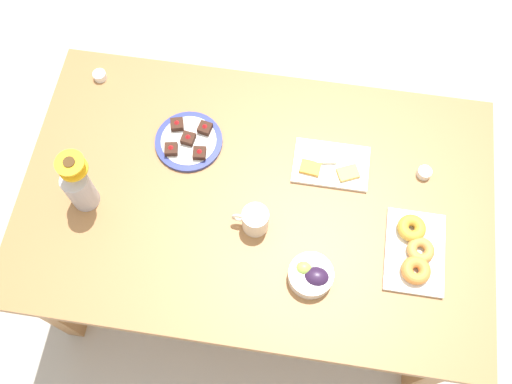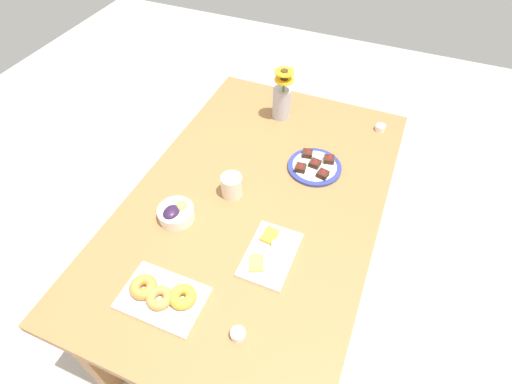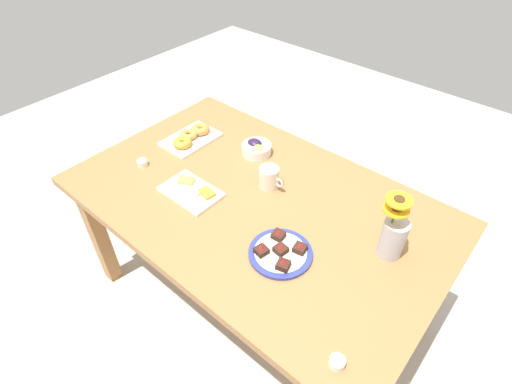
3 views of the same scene
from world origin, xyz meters
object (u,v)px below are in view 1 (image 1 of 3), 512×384
(dining_table, at_px, (256,206))
(croissant_platter, at_px, (415,251))
(coffee_mug, at_px, (255,220))
(flower_vase, at_px, (80,188))
(jam_cup_berry, at_px, (424,173))
(jam_cup_honey, at_px, (100,75))
(grape_bowl, at_px, (311,275))
(cheese_platter, at_px, (330,165))
(dessert_plate, at_px, (189,141))

(dining_table, height_order, croissant_platter, croissant_platter)
(dining_table, xyz_separation_m, coffee_mug, (-0.01, 0.10, 0.14))
(dining_table, height_order, flower_vase, flower_vase)
(coffee_mug, distance_m, jam_cup_berry, 0.61)
(jam_cup_honey, bearing_deg, grape_bowl, 143.30)
(dining_table, xyz_separation_m, flower_vase, (0.56, 0.10, 0.18))
(jam_cup_berry, bearing_deg, cheese_platter, 2.92)
(jam_cup_honey, distance_m, jam_cup_berry, 1.22)
(coffee_mug, bearing_deg, dining_table, -83.26)
(coffee_mug, bearing_deg, jam_cup_honey, -36.76)
(flower_vase, bearing_deg, cheese_platter, -162.72)
(dining_table, bearing_deg, flower_vase, 9.63)
(dining_table, distance_m, croissant_platter, 0.56)
(cheese_platter, xyz_separation_m, croissant_platter, (-0.30, 0.27, 0.01))
(croissant_platter, xyz_separation_m, dessert_plate, (0.80, -0.29, -0.01))
(dessert_plate, bearing_deg, cheese_platter, 177.99)
(croissant_platter, xyz_separation_m, jam_cup_honey, (1.18, -0.51, -0.01))
(dining_table, height_order, jam_cup_honey, jam_cup_honey)
(flower_vase, bearing_deg, dining_table, -170.37)
(coffee_mug, bearing_deg, croissant_platter, 178.30)
(dining_table, xyz_separation_m, cheese_platter, (-0.24, -0.15, 0.10))
(dessert_plate, height_order, flower_vase, flower_vase)
(croissant_platter, relative_size, jam_cup_honey, 5.83)
(grape_bowl, height_order, jam_cup_berry, grape_bowl)
(coffee_mug, height_order, cheese_platter, coffee_mug)
(croissant_platter, bearing_deg, grape_bowl, 22.61)
(cheese_platter, relative_size, dessert_plate, 1.09)
(dining_table, height_order, cheese_platter, cheese_platter)
(coffee_mug, xyz_separation_m, dessert_plate, (0.28, -0.27, -0.04))
(croissant_platter, height_order, jam_cup_honey, croissant_platter)
(flower_vase, bearing_deg, dessert_plate, -138.07)
(grape_bowl, relative_size, jam_cup_honey, 2.97)
(jam_cup_honey, bearing_deg, cheese_platter, 165.02)
(cheese_platter, bearing_deg, coffee_mug, 48.65)
(coffee_mug, height_order, dessert_plate, coffee_mug)
(grape_bowl, xyz_separation_m, jam_cup_berry, (-0.34, -0.42, -0.01))
(jam_cup_berry, distance_m, flower_vase, 1.15)
(grape_bowl, relative_size, jam_cup_berry, 2.97)
(dining_table, distance_m, coffee_mug, 0.17)
(dessert_plate, bearing_deg, dining_table, 147.29)
(jam_cup_honey, bearing_deg, coffee_mug, 143.24)
(jam_cup_berry, xyz_separation_m, flower_vase, (1.12, 0.26, 0.08))
(dining_table, bearing_deg, coffee_mug, 96.74)
(dining_table, bearing_deg, jam_cup_honey, -31.08)
(grape_bowl, distance_m, dessert_plate, 0.64)
(cheese_platter, bearing_deg, grape_bowl, 86.86)
(dessert_plate, xyz_separation_m, flower_vase, (0.30, 0.27, 0.09))
(dining_table, relative_size, grape_bowl, 11.21)
(jam_cup_berry, bearing_deg, croissant_platter, 85.77)
(grape_bowl, bearing_deg, flower_vase, -11.39)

